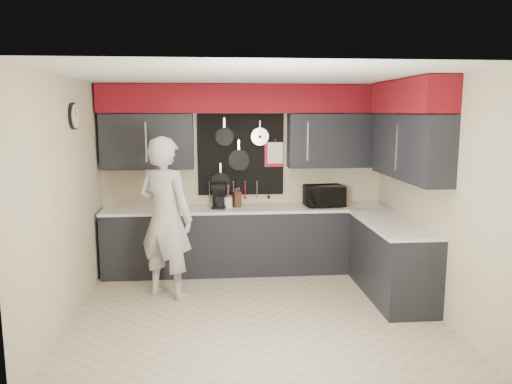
{
  "coord_description": "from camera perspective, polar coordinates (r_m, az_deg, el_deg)",
  "views": [
    {
      "loc": [
        -0.46,
        -5.33,
        2.23
      ],
      "look_at": [
        0.06,
        0.5,
        1.28
      ],
      "focal_mm": 35.0,
      "sensor_mm": 36.0,
      "label": 1
    }
  ],
  "objects": [
    {
      "name": "knife_block",
      "position": [
        6.92,
        -2.17,
        -0.84
      ],
      "size": [
        0.12,
        0.12,
        0.21
      ],
      "primitive_type": "cube",
      "rotation": [
        0.0,
        0.0,
        0.28
      ],
      "color": "#3A2012",
      "rests_on": "base_cabinets"
    },
    {
      "name": "utensil_crock",
      "position": [
        6.88,
        -3.22,
        -1.17
      ],
      "size": [
        0.11,
        0.11,
        0.15
      ],
      "primitive_type": "cylinder",
      "color": "white",
      "rests_on": "base_cabinets"
    },
    {
      "name": "coffee_maker",
      "position": [
        6.85,
        -4.22,
        -0.37
      ],
      "size": [
        0.23,
        0.26,
        0.34
      ],
      "rotation": [
        0.0,
        0.0,
        -0.2
      ],
      "color": "black",
      "rests_on": "base_cabinets"
    },
    {
      "name": "microwave",
      "position": [
        7.02,
        7.78,
        -0.44
      ],
      "size": [
        0.56,
        0.41,
        0.29
      ],
      "primitive_type": "imported",
      "rotation": [
        0.0,
        0.0,
        0.1
      ],
      "color": "black",
      "rests_on": "base_cabinets"
    },
    {
      "name": "base_cabinets",
      "position": [
        6.76,
        3.2,
        -6.02
      ],
      "size": [
        3.95,
        2.2,
        0.92
      ],
      "color": "black",
      "rests_on": "ground"
    },
    {
      "name": "person",
      "position": [
        6.05,
        -10.32,
        -2.93
      ],
      "size": [
        0.85,
        0.76,
        1.95
      ],
      "primitive_type": "imported",
      "rotation": [
        0.0,
        0.0,
        2.63
      ],
      "color": "#B2B2AF",
      "rests_on": "ground"
    },
    {
      "name": "right_wall_assembly",
      "position": [
        6.06,
        17.48,
        6.05
      ],
      "size": [
        0.36,
        3.5,
        2.6
      ],
      "color": "beige",
      "rests_on": "ground"
    },
    {
      "name": "left_wall_assembly",
      "position": [
        5.63,
        -20.82,
        -0.57
      ],
      "size": [
        0.05,
        3.5,
        2.6
      ],
      "color": "beige",
      "rests_on": "ground"
    },
    {
      "name": "ground",
      "position": [
        5.79,
        -0.14,
        -13.45
      ],
      "size": [
        4.0,
        4.0,
        0.0
      ],
      "primitive_type": "plane",
      "color": "#BDB393",
      "rests_on": "ground"
    },
    {
      "name": "back_wall_assembly",
      "position": [
        6.95,
        -1.21,
        7.37
      ],
      "size": [
        4.0,
        0.36,
        2.6
      ],
      "color": "beige",
      "rests_on": "ground"
    }
  ]
}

